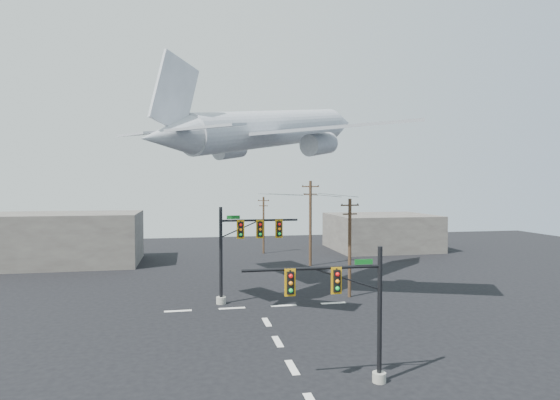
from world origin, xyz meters
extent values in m
plane|color=black|center=(0.00, 0.00, 0.00)|extent=(120.00, 120.00, 0.00)
cube|color=silver|center=(0.00, 0.00, 0.01)|extent=(0.40, 2.00, 0.01)
cube|color=silver|center=(0.00, 4.00, 0.01)|extent=(0.40, 2.00, 0.01)
cube|color=silver|center=(0.00, 8.00, 0.01)|extent=(0.40, 2.00, 0.01)
cube|color=silver|center=(-6.00, 12.00, 0.01)|extent=(2.00, 0.40, 0.01)
cube|color=silver|center=(-2.00, 12.00, 0.01)|extent=(2.00, 0.40, 0.01)
cube|color=silver|center=(2.00, 12.00, 0.01)|extent=(2.00, 0.40, 0.01)
cube|color=silver|center=(6.00, 12.00, 0.01)|extent=(2.00, 0.40, 0.01)
cylinder|color=gray|center=(3.68, -2.51, 0.23)|extent=(0.65, 0.65, 0.46)
cylinder|color=black|center=(3.68, -2.51, 3.24)|extent=(0.22, 0.22, 6.48)
cylinder|color=black|center=(0.40, -2.51, 5.56)|extent=(6.55, 0.15, 0.15)
cylinder|color=black|center=(2.04, -2.51, 5.00)|extent=(3.46, 0.07, 0.07)
cube|color=black|center=(1.49, -2.65, 4.97)|extent=(0.31, 0.28, 1.02)
cube|color=orange|center=(1.49, -2.63, 4.97)|extent=(0.51, 0.04, 1.25)
sphere|color=red|center=(1.49, -2.81, 5.30)|extent=(0.19, 0.19, 0.19)
sphere|color=orange|center=(1.49, -2.81, 4.97)|extent=(0.19, 0.19, 0.19)
sphere|color=green|center=(1.49, -2.81, 4.65)|extent=(0.19, 0.19, 0.19)
cube|color=black|center=(-0.69, -2.65, 4.97)|extent=(0.31, 0.28, 1.02)
cube|color=orange|center=(-0.69, -2.63, 4.97)|extent=(0.51, 0.04, 1.25)
sphere|color=red|center=(-0.69, -2.81, 5.30)|extent=(0.19, 0.19, 0.19)
sphere|color=orange|center=(-0.69, -2.81, 4.97)|extent=(0.19, 0.19, 0.19)
sphere|color=green|center=(-0.69, -2.81, 4.65)|extent=(0.19, 0.19, 0.19)
cube|color=#0D601B|center=(2.84, -2.57, 5.79)|extent=(0.88, 0.04, 0.24)
cylinder|color=gray|center=(-2.72, 13.51, 0.27)|extent=(0.76, 0.76, 0.54)
cylinder|color=black|center=(-2.72, 13.51, 3.81)|extent=(0.26, 0.26, 7.62)
cylinder|color=black|center=(0.35, 13.51, 6.53)|extent=(6.14, 0.17, 0.17)
cylinder|color=black|center=(-1.18, 13.51, 5.88)|extent=(3.34, 0.09, 0.09)
cube|color=black|center=(-1.18, 13.35, 5.84)|extent=(0.37, 0.33, 1.20)
cube|color=orange|center=(-1.18, 13.37, 5.84)|extent=(0.60, 0.04, 1.47)
sphere|color=red|center=(-1.18, 13.16, 6.23)|extent=(0.22, 0.22, 0.22)
sphere|color=orange|center=(-1.18, 13.16, 5.84)|extent=(0.22, 0.22, 0.22)
sphere|color=green|center=(-1.18, 13.16, 5.46)|extent=(0.22, 0.22, 0.22)
cube|color=black|center=(0.35, 13.35, 5.84)|extent=(0.37, 0.33, 1.20)
cube|color=orange|center=(0.35, 13.37, 5.84)|extent=(0.60, 0.04, 1.47)
sphere|color=red|center=(0.35, 13.16, 6.23)|extent=(0.22, 0.22, 0.22)
sphere|color=orange|center=(0.35, 13.16, 5.84)|extent=(0.22, 0.22, 0.22)
sphere|color=green|center=(0.35, 13.16, 5.46)|extent=(0.22, 0.22, 0.22)
cube|color=black|center=(1.89, 13.35, 5.84)|extent=(0.37, 0.33, 1.20)
cube|color=orange|center=(1.89, 13.37, 5.84)|extent=(0.60, 0.04, 1.47)
sphere|color=red|center=(1.89, 13.16, 6.23)|extent=(0.22, 0.22, 0.22)
sphere|color=orange|center=(1.89, 13.16, 5.84)|extent=(0.22, 0.22, 0.22)
sphere|color=green|center=(1.89, 13.16, 5.46)|extent=(0.22, 0.22, 0.22)
cube|color=#0D601B|center=(-1.74, 13.44, 6.80)|extent=(1.03, 0.04, 0.28)
cylinder|color=#4A311F|center=(7.93, 13.68, 4.10)|extent=(0.27, 0.27, 8.20)
cube|color=#4A311F|center=(7.93, 13.68, 7.65)|extent=(1.64, 0.34, 0.11)
cube|color=#4A311F|center=(7.93, 13.68, 6.92)|extent=(1.28, 0.29, 0.11)
cylinder|color=black|center=(7.21, 13.58, 7.74)|extent=(0.09, 0.09, 0.11)
cylinder|color=black|center=(7.93, 13.68, 7.74)|extent=(0.09, 0.09, 0.11)
cylinder|color=black|center=(8.65, 13.78, 7.74)|extent=(0.09, 0.09, 0.11)
cylinder|color=#4A311F|center=(8.52, 28.70, 4.88)|extent=(0.33, 0.33, 9.77)
cube|color=#4A311F|center=(8.52, 28.70, 9.11)|extent=(1.93, 0.68, 0.13)
cube|color=#4A311F|center=(8.52, 28.70, 8.23)|extent=(1.51, 0.56, 0.13)
cylinder|color=black|center=(7.67, 28.94, 9.22)|extent=(0.11, 0.11, 0.13)
cylinder|color=black|center=(8.52, 28.70, 9.22)|extent=(0.11, 0.11, 0.13)
cylinder|color=black|center=(9.36, 28.45, 9.22)|extent=(0.11, 0.11, 0.13)
cylinder|color=#4A311F|center=(4.73, 39.13, 3.84)|extent=(0.26, 0.26, 7.67)
cube|color=#4A311F|center=(4.73, 39.13, 7.15)|extent=(1.47, 0.75, 0.10)
cube|color=#4A311F|center=(4.73, 39.13, 6.45)|extent=(1.15, 0.60, 0.10)
cylinder|color=black|center=(4.09, 39.42, 7.24)|extent=(0.09, 0.09, 0.10)
cylinder|color=black|center=(4.73, 39.13, 7.24)|extent=(0.09, 0.09, 0.10)
cylinder|color=black|center=(5.36, 38.84, 7.24)|extent=(0.09, 0.09, 0.10)
cylinder|color=black|center=(7.42, 21.19, 8.33)|extent=(0.47, 15.01, 0.03)
cylinder|color=black|center=(5.83, 33.91, 8.08)|extent=(3.63, 10.44, 0.03)
cylinder|color=black|center=(9.03, 21.19, 8.33)|extent=(0.77, 15.01, 0.03)
cylinder|color=black|center=(7.41, 33.91, 8.08)|extent=(4.00, 10.44, 0.03)
cylinder|color=silver|center=(2.07, 16.84, 14.20)|extent=(16.47, 15.58, 5.74)
cone|color=silver|center=(10.67, 24.80, 15.84)|extent=(5.53, 5.44, 3.64)
cone|color=silver|center=(-6.53, 8.87, 12.55)|extent=(5.29, 5.19, 3.34)
cube|color=silver|center=(-3.54, 21.00, 13.72)|extent=(7.93, 13.21, 0.84)
cube|color=silver|center=(5.79, 10.92, 13.72)|extent=(13.19, 8.71, 0.84)
cylinder|color=silver|center=(-1.43, 20.14, 12.60)|extent=(3.58, 3.50, 2.14)
cylinder|color=silver|center=(5.10, 13.10, 12.60)|extent=(3.58, 3.50, 2.14)
cube|color=silver|center=(-6.04, 9.32, 15.55)|extent=(3.35, 3.13, 5.49)
cube|color=silver|center=(-8.26, 11.45, 13.00)|extent=(4.11, 5.24, 0.47)
cube|color=silver|center=(-4.08, 6.94, 13.00)|extent=(5.19, 4.35, 0.47)
cube|color=slate|center=(-20.00, 35.00, 3.00)|extent=(18.00, 10.00, 6.00)
cube|color=slate|center=(22.00, 40.00, 2.50)|extent=(14.00, 12.00, 5.00)
camera|label=1|loc=(-5.14, -23.09, 9.43)|focal=30.00mm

